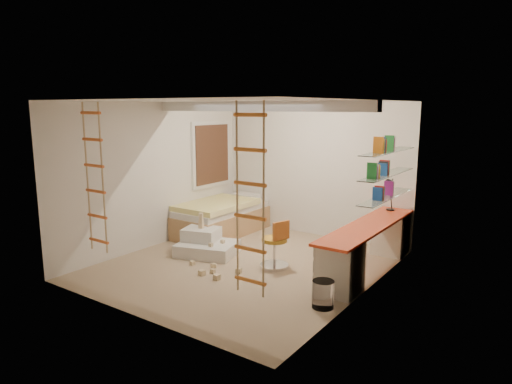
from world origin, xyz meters
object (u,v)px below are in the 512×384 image
Objects in this scene: bed at (222,217)px; swivel_chair at (275,250)px; desk at (368,246)px; play_platform at (206,244)px.

swivel_chair reaches higher than bed.
desk reaches higher than bed.
play_platform is (-1.36, -0.10, -0.12)m from swivel_chair.
swivel_chair is 1.37m from play_platform.
swivel_chair reaches higher than play_platform.
play_platform is at bearing -162.93° from desk.
desk is 3.59× the size of swivel_chair.
desk is 1.44m from swivel_chair.
swivel_chair is 0.68× the size of play_platform.
play_platform is (-2.61, -0.80, -0.24)m from desk.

